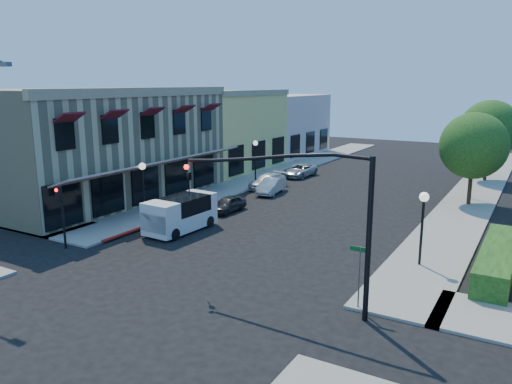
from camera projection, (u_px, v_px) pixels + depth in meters
The scene contains 22 objects.
ground at pixel (167, 290), 20.73m from camera, with size 120.00×120.00×0.00m, color black.
sidewalk_left at pixel (279, 172), 47.82m from camera, with size 3.50×50.00×0.12m, color gray.
sidewalk_right at pixel (476, 191), 39.25m from camera, with size 3.50×50.00×0.12m, color gray.
curb_red_strip at pixel (164, 222), 30.87m from camera, with size 0.25×10.00×0.06m, color maroon.
corner_brick_building at pixel (99, 144), 36.73m from camera, with size 11.77×18.20×8.10m.
yellow_stucco_building at pixel (215, 130), 49.47m from camera, with size 10.00×12.00×7.60m, color #E3CD66.
pink_stucco_building at pixel (272, 125), 59.68m from camera, with size 10.00×12.00×7.00m, color beige.
hedge at pixel (496, 273), 22.60m from camera, with size 1.40×8.00×1.10m, color #163C11.
street_tree_a at pixel (474, 146), 34.11m from camera, with size 4.56×4.56×6.48m.
street_tree_b at pixel (490, 129), 42.48m from camera, with size 4.94×4.94×7.02m.
signal_mast_arm at pixel (313, 204), 18.25m from camera, with size 8.01×0.39×6.00m.
secondary_signal at pixel (61, 205), 25.34m from camera, with size 0.28×0.42×3.32m.
street_name_sign at pixel (360, 267), 18.55m from camera, with size 0.80×0.06×2.50m.
lamppost_left_near at pixel (143, 176), 31.06m from camera, with size 0.44×0.44×3.57m.
lamppost_left_far at pixel (255, 150), 42.89m from camera, with size 0.44×0.44×3.57m.
lamppost_right_near at pixel (423, 210), 22.74m from camera, with size 0.44×0.44×3.57m.
lamppost_right_far at pixel (471, 163), 36.26m from camera, with size 0.44×0.44×3.57m.
white_van at pixel (180, 212), 28.67m from camera, with size 2.17×4.57×1.98m.
parked_car_a at pixel (228, 204), 33.11m from camera, with size 1.24×3.09×1.05m, color black.
parked_car_b at pixel (271, 186), 38.56m from camera, with size 1.26×3.60×1.19m, color #B4B7BA.
parked_car_c at pixel (268, 181), 40.54m from camera, with size 1.62×4.00×1.16m, color beige.
parked_car_d at pixel (300, 170), 45.59m from camera, with size 1.91×4.14×1.15m, color #ABAEB0.
Camera 1 is at (12.94, -14.89, 8.42)m, focal length 35.00 mm.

